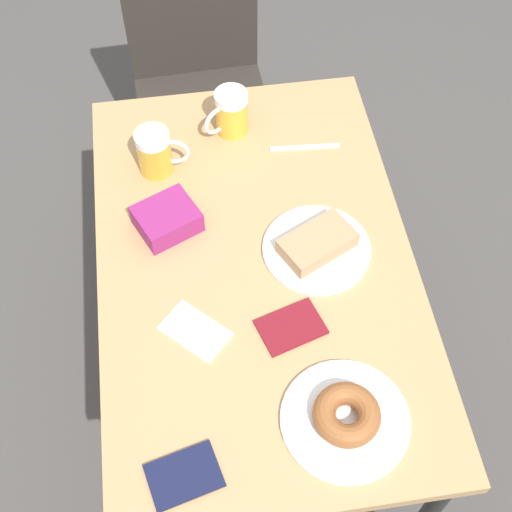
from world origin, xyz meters
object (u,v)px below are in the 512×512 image
at_px(plate_with_cake, 317,246).
at_px(passport_far_edge, 291,327).
at_px(blue_pouch, 167,219).
at_px(napkin_folded, 195,331).
at_px(beer_mug_center, 156,152).
at_px(chair, 197,60).
at_px(plate_with_donut, 346,417).
at_px(fork, 305,147).
at_px(beer_mug_left, 230,113).
at_px(passport_near_edge, 184,476).

height_order(plate_with_cake, passport_far_edge, plate_with_cake).
bearing_deg(blue_pouch, napkin_folded, -83.13).
height_order(beer_mug_center, passport_far_edge, beer_mug_center).
height_order(chair, plate_with_donut, chair).
height_order(plate_with_donut, beer_mug_center, beer_mug_center).
relative_size(chair, fork, 5.57).
relative_size(beer_mug_left, passport_near_edge, 0.79).
height_order(beer_mug_center, fork, beer_mug_center).
distance_m(passport_near_edge, blue_pouch, 0.55).
relative_size(napkin_folded, passport_near_edge, 1.05).
distance_m(beer_mug_left, fork, 0.19).
bearing_deg(chair, plate_with_cake, -80.76).
height_order(plate_with_donut, passport_near_edge, plate_with_donut).
bearing_deg(fork, plate_with_cake, -95.95).
height_order(chair, plate_with_cake, chair).
distance_m(chair, plate_with_donut, 1.30).
relative_size(beer_mug_left, blue_pouch, 0.72).
xyz_separation_m(plate_with_donut, napkin_folded, (-0.25, 0.23, -0.02)).
relative_size(plate_with_cake, passport_far_edge, 1.59).
relative_size(plate_with_cake, beer_mug_center, 1.94).
bearing_deg(blue_pouch, fork, 28.50).
distance_m(napkin_folded, passport_near_edge, 0.29).
distance_m(beer_mug_center, passport_near_edge, 0.72).
bearing_deg(passport_near_edge, passport_far_edge, 48.04).
bearing_deg(napkin_folded, passport_near_edge, -99.55).
bearing_deg(chair, passport_far_edge, -87.23).
xyz_separation_m(beer_mug_left, beer_mug_center, (-0.18, -0.10, 0.00)).
relative_size(passport_near_edge, blue_pouch, 0.90).
height_order(chair, passport_far_edge, chair).
bearing_deg(passport_near_edge, chair, 83.80).
bearing_deg(beer_mug_center, plate_with_cake, -41.54).
bearing_deg(passport_far_edge, fork, 76.01).
bearing_deg(plate_with_cake, plate_with_donut, -93.42).
bearing_deg(fork, passport_far_edge, -103.99).
bearing_deg(passport_far_edge, napkin_folded, 174.08).
relative_size(beer_mug_center, passport_far_edge, 0.82).
bearing_deg(plate_with_donut, plate_with_cake, 86.58).
xyz_separation_m(beer_mug_left, fork, (0.17, -0.08, -0.06)).
xyz_separation_m(beer_mug_left, passport_near_edge, (-0.19, -0.82, -0.05)).
xyz_separation_m(napkin_folded, fork, (0.31, 0.45, -0.00)).
xyz_separation_m(plate_with_cake, passport_far_edge, (-0.09, -0.18, -0.01)).
distance_m(napkin_folded, fork, 0.55).
bearing_deg(passport_far_edge, plate_with_donut, -72.72).
bearing_deg(chair, passport_near_edge, -98.42).
bearing_deg(plate_with_donut, chair, 97.05).
bearing_deg(plate_with_cake, passport_far_edge, -116.22).
height_order(chair, beer_mug_left, chair).
xyz_separation_m(plate_with_cake, beer_mug_center, (-0.32, 0.28, 0.04)).
bearing_deg(plate_with_cake, beer_mug_left, 109.55).
xyz_separation_m(plate_with_cake, blue_pouch, (-0.31, 0.11, 0.01)).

